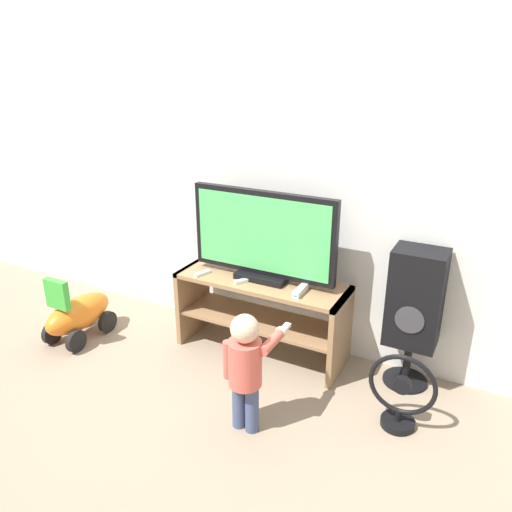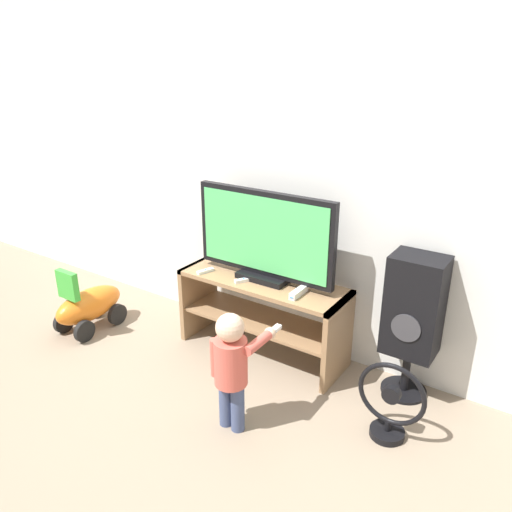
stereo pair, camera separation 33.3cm
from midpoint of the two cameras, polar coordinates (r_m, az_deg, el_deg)
The scene contains 11 objects.
ground_plane at distance 3.60m, azimuth 1.57°, elevation -12.37°, with size 16.00×16.00×0.00m, color gray.
wall_back at distance 3.49m, azimuth 6.23°, elevation 9.70°, with size 10.00×0.06×2.60m.
tv_stand at distance 3.56m, azimuth 3.44°, elevation -5.69°, with size 1.22×0.42×0.58m.
television at distance 3.37m, azimuth 3.79°, elevation 2.11°, with size 1.05×0.20×0.63m.
game_console at distance 3.27m, azimuth 7.81°, elevation -4.20°, with size 0.04×0.19×0.04m.
remote_primary at distance 3.59m, azimuth -3.17°, elevation -1.78°, with size 0.07×0.13×0.03m.
remote_secondary at distance 3.44m, azimuth 1.34°, elevation -2.84°, with size 0.10×0.13×0.03m.
child at distance 2.84m, azimuth 0.68°, elevation -12.14°, with size 0.28×0.43×0.74m.
speaker_tower at distance 3.23m, azimuth 20.47°, elevation -5.81°, with size 0.32×0.29×0.94m.
floor_fan at distance 3.04m, azimuth 18.29°, elevation -15.91°, with size 0.39×0.20×0.48m.
ride_on_toy at distance 4.11m, azimuth -16.44°, elevation -5.46°, with size 0.29×0.59×0.55m.
Camera 2 is at (1.73, -2.44, 2.02)m, focal length 35.00 mm.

